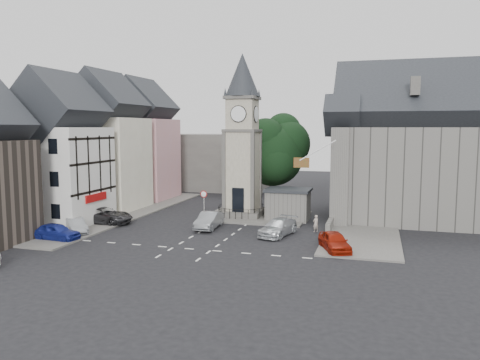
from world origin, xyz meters
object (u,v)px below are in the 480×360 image
(car_west_blue, at_px, (56,232))
(car_east_red, at_px, (335,241))
(clock_tower, at_px, (242,136))
(stone_shelter, at_px, (288,204))
(pedestrian, at_px, (316,223))

(car_west_blue, xyz_separation_m, car_east_red, (21.72, 3.00, 0.02))
(clock_tower, bearing_deg, stone_shelter, -5.84)
(stone_shelter, distance_m, car_west_blue, 21.18)
(car_west_blue, distance_m, car_east_red, 21.92)
(pedestrian, bearing_deg, car_east_red, 65.63)
(stone_shelter, relative_size, pedestrian, 2.89)
(clock_tower, bearing_deg, car_west_blue, -129.42)
(stone_shelter, bearing_deg, car_west_blue, -140.37)
(clock_tower, distance_m, car_east_red, 16.74)
(car_east_red, bearing_deg, pedestrian, 88.11)
(pedestrian, bearing_deg, stone_shelter, -98.61)
(stone_shelter, relative_size, car_east_red, 1.04)
(car_west_blue, xyz_separation_m, pedestrian, (19.59, 8.89, 0.05))
(clock_tower, height_order, car_west_blue, clock_tower)
(car_east_red, distance_m, pedestrian, 6.27)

